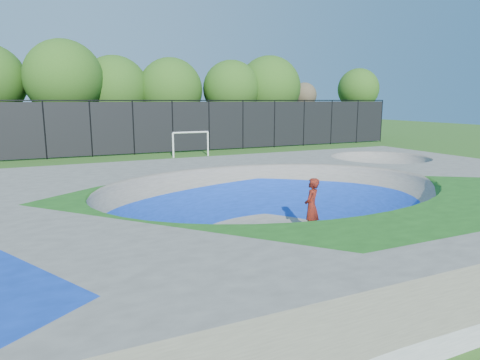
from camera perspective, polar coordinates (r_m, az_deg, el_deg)
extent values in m
plane|color=#275317|center=(13.46, 4.49, -6.83)|extent=(120.00, 120.00, 0.00)
cube|color=gray|center=(13.25, 4.54, -3.74)|extent=(22.00, 14.00, 1.50)
imported|color=red|center=(13.03, 9.52, -3.54)|extent=(0.76, 0.71, 1.75)
cube|color=black|center=(13.26, 9.41, -7.10)|extent=(0.71, 0.70, 0.05)
cylinder|color=white|center=(30.62, -8.90, 4.58)|extent=(0.12, 0.12, 1.75)
cylinder|color=white|center=(31.46, -4.30, 4.84)|extent=(0.12, 0.12, 1.75)
cylinder|color=white|center=(30.94, -6.60, 6.33)|extent=(2.63, 0.12, 0.12)
cylinder|color=black|center=(32.20, -24.60, 6.05)|extent=(0.09, 0.09, 4.00)
cylinder|color=black|center=(32.38, -19.27, 6.44)|extent=(0.09, 0.09, 4.00)
cylinder|color=black|center=(32.83, -14.03, 6.76)|extent=(0.09, 0.09, 4.00)
cylinder|color=black|center=(33.54, -8.97, 7.02)|extent=(0.09, 0.09, 4.00)
cylinder|color=black|center=(34.50, -4.15, 7.22)|extent=(0.09, 0.09, 4.00)
cylinder|color=black|center=(35.69, 0.39, 7.36)|extent=(0.09, 0.09, 4.00)
cylinder|color=black|center=(37.08, 4.61, 7.45)|extent=(0.09, 0.09, 4.00)
cylinder|color=black|center=(38.66, 8.50, 7.50)|extent=(0.09, 0.09, 4.00)
cylinder|color=black|center=(40.40, 12.08, 7.51)|extent=(0.09, 0.09, 4.00)
cylinder|color=black|center=(42.28, 15.35, 7.50)|extent=(0.09, 0.09, 4.00)
cylinder|color=black|center=(44.28, 18.33, 7.46)|extent=(0.09, 0.09, 4.00)
cube|color=black|center=(32.83, -14.03, 6.76)|extent=(48.00, 0.03, 3.80)
cylinder|color=black|center=(32.76, -14.19, 10.25)|extent=(48.00, 0.08, 0.08)
cylinder|color=#463723|center=(36.86, -21.99, 6.26)|extent=(0.44, 0.44, 3.43)
sphere|color=#295616|center=(36.82, -22.43, 12.41)|extent=(5.99, 5.99, 5.99)
cylinder|color=#463723|center=(38.70, -16.10, 6.29)|extent=(0.44, 0.44, 2.77)
sphere|color=#295616|center=(38.62, -16.37, 11.51)|extent=(5.70, 5.70, 5.70)
cylinder|color=#463723|center=(38.82, -9.08, 6.61)|extent=(0.44, 0.44, 2.81)
sphere|color=#295616|center=(38.75, -9.24, 11.77)|extent=(5.57, 5.57, 5.57)
cylinder|color=#463723|center=(39.72, -1.15, 7.04)|extent=(0.44, 0.44, 3.09)
sphere|color=#295616|center=(39.65, -1.17, 12.05)|extent=(5.14, 5.14, 5.14)
cylinder|color=#463723|center=(41.76, 3.83, 7.08)|extent=(0.44, 0.44, 2.93)
sphere|color=#295616|center=(41.70, 3.89, 12.17)|extent=(5.98, 5.98, 5.98)
cylinder|color=#463723|center=(45.80, 8.44, 7.61)|extent=(0.44, 0.44, 3.42)
sphere|color=brown|center=(45.74, 8.54, 11.13)|extent=(2.60, 2.60, 2.60)
cylinder|color=#463723|center=(47.79, 15.28, 7.55)|extent=(0.44, 0.44, 3.56)
sphere|color=#295616|center=(47.76, 15.49, 11.61)|extent=(4.29, 4.29, 4.29)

